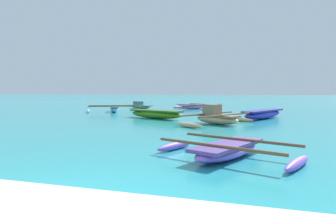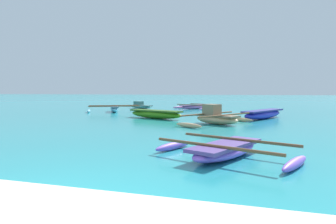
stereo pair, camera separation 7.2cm
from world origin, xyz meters
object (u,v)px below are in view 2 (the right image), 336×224
moored_boat_1 (141,106)px  moored_boat_2 (196,107)px  moored_boat_6 (263,114)px  moored_boat_5 (114,109)px  moored_boat_4 (216,118)px  moored_boat_3 (226,150)px  moored_boat_0 (156,114)px

moored_boat_1 → moored_boat_2: moored_boat_1 is taller
moored_boat_1 → moored_boat_6: 12.62m
moored_boat_2 → moored_boat_5: size_ratio=1.01×
moored_boat_6 → moored_boat_4: bearing=173.6°
moored_boat_2 → moored_boat_4: size_ratio=1.00×
moored_boat_3 → moored_boat_4: bearing=31.7°
moored_boat_3 → moored_boat_5: 15.92m
moored_boat_1 → moored_boat_6: size_ratio=0.67×
moored_boat_2 → moored_boat_4: 11.86m
moored_boat_0 → moored_boat_1: bearing=138.8°
moored_boat_0 → moored_boat_4: 4.09m
moored_boat_0 → moored_boat_3: bearing=-39.6°
moored_boat_0 → moored_boat_5: bearing=160.6°
moored_boat_0 → moored_boat_5: 6.10m
moored_boat_2 → moored_boat_3: 18.87m
moored_boat_0 → moored_boat_1: moored_boat_1 is taller
moored_boat_4 → moored_boat_5: moored_boat_4 is taller
moored_boat_0 → moored_boat_3: 10.05m
moored_boat_1 → moored_boat_6: moored_boat_1 is taller
moored_boat_3 → moored_boat_4: 7.04m
moored_boat_1 → moored_boat_3: moored_boat_1 is taller
moored_boat_0 → moored_boat_1: (-4.49, 8.90, -0.04)m
moored_boat_5 → moored_boat_6: moored_boat_6 is taller
moored_boat_5 → moored_boat_4: bearing=26.0°
moored_boat_0 → moored_boat_6: 5.95m
moored_boat_2 → moored_boat_5: 7.41m
moored_boat_3 → moored_boat_2: bearing=35.6°
moored_boat_4 → moored_boat_6: 4.05m
moored_boat_0 → moored_boat_3: moored_boat_0 is taller
moored_boat_2 → moored_boat_6: 9.60m
moored_boat_2 → moored_boat_6: moored_boat_6 is taller
moored_boat_5 → moored_boat_6: size_ratio=1.04×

